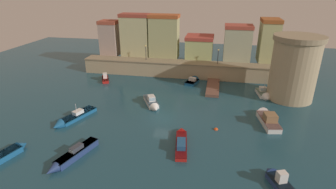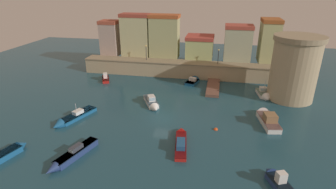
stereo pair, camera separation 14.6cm
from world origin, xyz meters
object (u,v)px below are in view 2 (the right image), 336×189
Objects in this scene: moored_boat_3 at (72,155)px; moored_boat_5 at (265,95)px; moored_boat_2 at (152,103)px; moored_boat_1 at (106,78)px; quay_lamp_0 at (146,50)px; moored_boat_0 at (10,152)px; mooring_buoy_0 at (216,130)px; moored_boat_4 at (277,180)px; moored_boat_8 at (194,81)px; moored_boat_9 at (267,118)px; moored_boat_7 at (71,118)px; moored_boat_6 at (181,141)px; quay_lamp_1 at (218,54)px; fortress_tower at (294,68)px.

moored_boat_3 is 33.01m from moored_boat_5.
moored_boat_1 is at bearing -156.92° from moored_boat_2.
moored_boat_5 is (23.79, 22.88, -0.05)m from moored_boat_3.
moored_boat_0 is at bearing -103.66° from quay_lamp_0.
moored_boat_5 reaches higher than mooring_buoy_0.
moored_boat_4 is 0.97× the size of moored_boat_8.
moored_boat_2 is 0.83× the size of moored_boat_9.
moored_boat_2 is 0.79× the size of moored_boat_7.
moored_boat_4 is at bearing -124.33° from moored_boat_6.
quay_lamp_1 is 12.78m from moored_boat_5.
moored_boat_1 is 0.78× the size of moored_boat_2.
moored_boat_9 is (11.21, 8.11, 0.18)m from moored_boat_6.
moored_boat_9 is at bearing -117.87° from fortress_tower.
moored_boat_9 is (-4.97, -9.40, -4.89)m from fortress_tower.
moored_boat_3 is (-5.43, -15.58, 0.00)m from moored_boat_2.
moored_boat_9 reaches higher than moored_boat_8.
moored_boat_7 reaches higher than moored_boat_0.
fortress_tower reaches higher than quay_lamp_1.
mooring_buoy_0 is at bearing -148.17° from moored_boat_8.
moored_boat_5 is at bearing -42.52° from moored_boat_6.
quay_lamp_1 is 0.64× the size of moored_boat_1.
moored_boat_4 reaches higher than moored_boat_8.
moored_boat_8 is (10.87, 27.88, -0.13)m from moored_boat_3.
moored_boat_1 is 1.03× the size of moored_boat_8.
moored_boat_4 is 29.79m from moored_boat_8.
moored_boat_7 is 1.66× the size of moored_boat_8.
moored_boat_0 reaches higher than mooring_buoy_0.
mooring_buoy_0 is at bearing -149.71° from moored_boat_1.
moored_boat_9 reaches higher than moored_boat_3.
moored_boat_3 is 18.59m from mooring_buoy_0.
moored_boat_8 is 0.63× the size of moored_boat_9.
mooring_buoy_0 is at bearing -88.71° from quay_lamp_1.
moored_boat_1 is at bearing -104.47° from moored_boat_5.
moored_boat_7 is at bearing -176.31° from mooring_buoy_0.
quay_lamp_1 is at bearing 146.93° from fortress_tower.
moored_boat_6 is 1.62× the size of moored_boat_8.
quay_lamp_1 reaches higher than moored_boat_3.
moored_boat_0 is 20.71m from moored_boat_2.
moored_boat_4 reaches higher than moored_boat_6.
moored_boat_8 is 18.64m from moored_boat_9.
moored_boat_7 is (-10.26, -7.13, -0.13)m from moored_boat_2.
moored_boat_7 is (-16.50, 2.93, -0.05)m from moored_boat_6.
moored_boat_9 is at bearing 56.17° from moored_boat_2.
quay_lamp_0 is 0.65× the size of moored_boat_5.
moored_boat_8 is 18.76m from mooring_buoy_0.
moored_boat_3 is 12.90m from moored_boat_6.
moored_boat_6 is at bearing -43.86° from moored_boat_5.
moored_boat_6 is at bearing -161.97° from moored_boat_1.
moored_boat_2 is at bearing -22.75° from moored_boat_0.
quay_lamp_1 is 23.48m from moored_boat_1.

